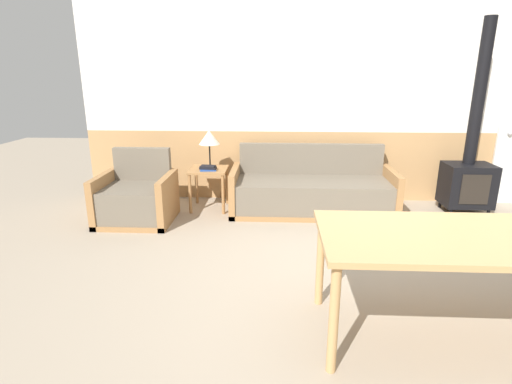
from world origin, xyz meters
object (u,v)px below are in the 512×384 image
object	(u,v)px
armchair	(137,200)
dining_table	(489,245)
side_table	(209,176)
couch	(312,192)
wood_stove	(469,166)
table_lamp	(209,138)

from	to	relation	value
armchair	dining_table	world-z (taller)	armchair
armchair	side_table	distance (m)	0.98
couch	wood_stove	world-z (taller)	wood_stove
armchair	side_table	size ratio (longest dim) A/B	1.59
couch	wood_stove	xyz separation A→B (m)	(2.00, 0.08, 0.35)
couch	table_lamp	size ratio (longest dim) A/B	4.27
side_table	table_lamp	bearing A→B (deg)	84.33
couch	armchair	bearing A→B (deg)	-168.14
armchair	table_lamp	xyz separation A→B (m)	(0.82, 0.60, 0.67)
table_lamp	wood_stove	distance (m)	3.37
couch	wood_stove	size ratio (longest dim) A/B	0.87
side_table	dining_table	world-z (taller)	dining_table
side_table	dining_table	xyz separation A→B (m)	(2.26, -2.65, 0.25)
couch	table_lamp	xyz separation A→B (m)	(-1.35, 0.14, 0.68)
wood_stove	table_lamp	bearing A→B (deg)	178.98
couch	dining_table	distance (m)	2.78
couch	table_lamp	distance (m)	1.52
side_table	table_lamp	distance (m)	0.50
armchair	dining_table	size ratio (longest dim) A/B	0.40
armchair	table_lamp	world-z (taller)	table_lamp
couch	dining_table	size ratio (longest dim) A/B	0.97
couch	side_table	world-z (taller)	couch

